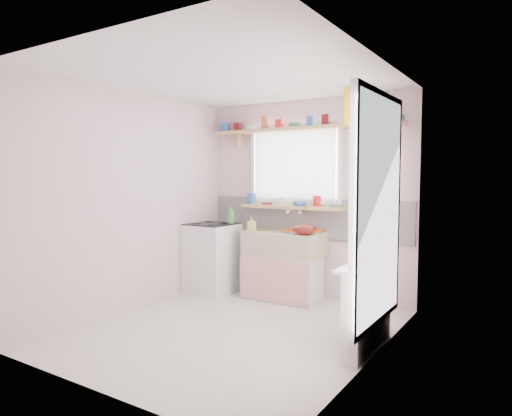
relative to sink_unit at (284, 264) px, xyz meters
The scene contains 19 objects.
room 1.31m from the sink_unit, 28.17° to the right, with size 3.20×3.20×3.20m.
sink_unit is the anchor object (origin of this frame).
cooker 0.98m from the sink_unit, 165.62° to the right, with size 0.58×0.58×0.93m.
radiator_ledge 1.82m from the sink_unit, 37.05° to the right, with size 0.22×0.95×0.78m.
windowsill 0.73m from the sink_unit, 90.00° to the left, with size 1.40×0.22×0.04m, color tan.
pine_shelf 1.70m from the sink_unit, 49.64° to the left, with size 2.52×0.24×0.04m, color tan.
shelf_crockery 1.77m from the sink_unit, 58.75° to the left, with size 2.47×0.11×0.12m.
sill_crockery 0.81m from the sink_unit, 104.89° to the left, with size 1.35×0.11×0.12m.
dish_tray 0.50m from the sink_unit, 23.86° to the left, with size 0.37×0.28×0.04m, color #E85614.
colander 0.64m from the sink_unit, 27.29° to the right, with size 0.28×0.28×0.13m, color #5A110F.
jade_plant 1.64m from the sink_unit, 27.02° to the right, with size 0.46×0.40×0.51m, color #2A6A2C.
fruit_bowl 1.57m from the sink_unit, 27.02° to the right, with size 0.32×0.32×0.08m, color white.
herb_pot 1.75m from the sink_unit, 36.38° to the right, with size 0.11×0.07×0.20m, color #27622B.
soap_bottle_sink 0.65m from the sink_unit, 151.33° to the right, with size 0.08×0.08×0.18m, color #D4CB5E.
sill_cup 0.90m from the sink_unit, 33.04° to the left, with size 0.12×0.12×0.10m, color silver.
sill_bowl 0.78m from the sink_unit, 39.89° to the left, with size 0.19×0.19×0.06m, color #3660AF.
shelf_vase 2.11m from the sink_unit, 12.01° to the left, with size 0.14×0.14×0.15m, color #B45037.
cooker_bottle 0.95m from the sink_unit, behind, with size 0.09×0.09×0.24m, color #438747.
fruit 1.59m from the sink_unit, 26.71° to the right, with size 0.20×0.14×0.10m.
Camera 1 is at (2.59, -3.65, 1.53)m, focal length 32.00 mm.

